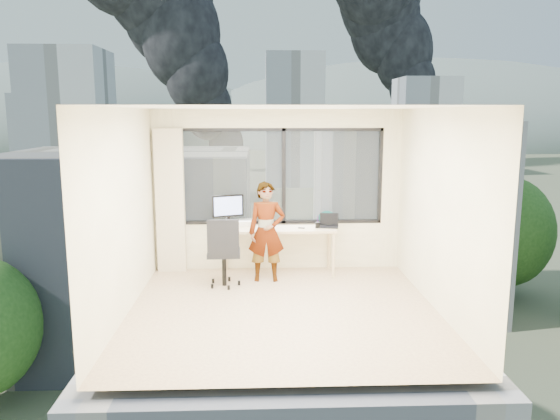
{
  "coord_description": "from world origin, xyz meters",
  "views": [
    {
      "loc": [
        -0.31,
        -6.66,
        2.53
      ],
      "look_at": [
        0.0,
        1.0,
        1.15
      ],
      "focal_mm": 34.54,
      "sensor_mm": 36.0,
      "label": 1
    }
  ],
  "objects_px": {
    "person": "(267,232)",
    "handbag": "(327,218)",
    "monitor": "(228,210)",
    "game_console": "(243,223)",
    "chair": "(224,251)",
    "desk": "(278,250)",
    "laptop": "(329,221)"
  },
  "relations": [
    {
      "from": "chair",
      "to": "game_console",
      "type": "height_order",
      "value": "chair"
    },
    {
      "from": "desk",
      "to": "laptop",
      "type": "distance_m",
      "value": 0.93
    },
    {
      "from": "person",
      "to": "game_console",
      "type": "relative_size",
      "value": 4.67
    },
    {
      "from": "handbag",
      "to": "chair",
      "type": "bearing_deg",
      "value": -134.89
    },
    {
      "from": "chair",
      "to": "game_console",
      "type": "relative_size",
      "value": 3.27
    },
    {
      "from": "chair",
      "to": "handbag",
      "type": "height_order",
      "value": "chair"
    },
    {
      "from": "person",
      "to": "monitor",
      "type": "relative_size",
      "value": 2.95
    },
    {
      "from": "monitor",
      "to": "laptop",
      "type": "distance_m",
      "value": 1.61
    },
    {
      "from": "person",
      "to": "handbag",
      "type": "bearing_deg",
      "value": 30.26
    },
    {
      "from": "chair",
      "to": "monitor",
      "type": "height_order",
      "value": "monitor"
    },
    {
      "from": "person",
      "to": "handbag",
      "type": "height_order",
      "value": "person"
    },
    {
      "from": "monitor",
      "to": "game_console",
      "type": "height_order",
      "value": "monitor"
    },
    {
      "from": "game_console",
      "to": "handbag",
      "type": "relative_size",
      "value": 1.15
    },
    {
      "from": "game_console",
      "to": "handbag",
      "type": "distance_m",
      "value": 1.36
    },
    {
      "from": "chair",
      "to": "laptop",
      "type": "xyz_separation_m",
      "value": [
        1.63,
        0.58,
        0.32
      ]
    },
    {
      "from": "chair",
      "to": "desk",
      "type": "bearing_deg",
      "value": 33.65
    },
    {
      "from": "handbag",
      "to": "monitor",
      "type": "bearing_deg",
      "value": -158.2
    },
    {
      "from": "chair",
      "to": "handbag",
      "type": "relative_size",
      "value": 3.75
    },
    {
      "from": "chair",
      "to": "person",
      "type": "xyz_separation_m",
      "value": [
        0.64,
        0.24,
        0.23
      ]
    },
    {
      "from": "person",
      "to": "monitor",
      "type": "bearing_deg",
      "value": 141.06
    },
    {
      "from": "monitor",
      "to": "chair",
      "type": "bearing_deg",
      "value": -112.81
    },
    {
      "from": "chair",
      "to": "person",
      "type": "distance_m",
      "value": 0.72
    },
    {
      "from": "desk",
      "to": "person",
      "type": "relative_size",
      "value": 1.18
    },
    {
      "from": "monitor",
      "to": "handbag",
      "type": "bearing_deg",
      "value": -17.04
    },
    {
      "from": "handbag",
      "to": "laptop",
      "type": "bearing_deg",
      "value": -71.85
    },
    {
      "from": "desk",
      "to": "person",
      "type": "xyz_separation_m",
      "value": [
        -0.19,
        -0.35,
        0.39
      ]
    },
    {
      "from": "desk",
      "to": "chair",
      "type": "height_order",
      "value": "chair"
    },
    {
      "from": "monitor",
      "to": "laptop",
      "type": "bearing_deg",
      "value": -25.98
    },
    {
      "from": "desk",
      "to": "handbag",
      "type": "distance_m",
      "value": 0.96
    },
    {
      "from": "game_console",
      "to": "handbag",
      "type": "height_order",
      "value": "handbag"
    },
    {
      "from": "desk",
      "to": "laptop",
      "type": "height_order",
      "value": "laptop"
    },
    {
      "from": "monitor",
      "to": "game_console",
      "type": "distance_m",
      "value": 0.34
    }
  ]
}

